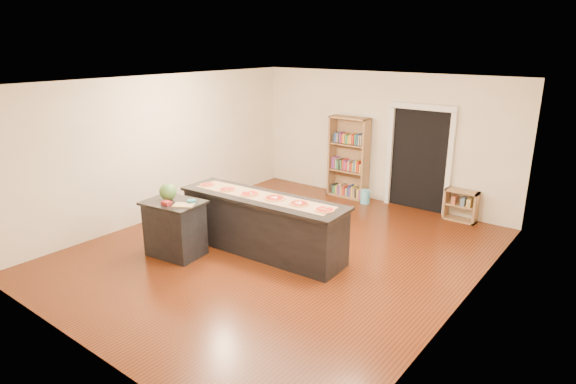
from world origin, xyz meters
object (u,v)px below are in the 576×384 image
Objects in this scene: kitchen_island at (262,224)px; watermelon at (168,192)px; waste_bin at (365,197)px; bookshelf at (348,158)px; low_shelf at (461,205)px; side_counter at (175,228)px.

kitchen_island is 1.63m from watermelon.
bookshelf is at bearing 162.01° from waste_bin.
bookshelf is 2.64m from low_shelf.
side_counter is 1.50× the size of low_shelf.
bookshelf is (0.62, 4.45, 0.44)m from side_counter.
kitchen_island is at bearing -121.03° from low_shelf.
side_counter is at bearing -105.54° from waste_bin.
low_shelf is 2.22× the size of watermelon.
kitchen_island reaches higher than side_counter.
watermelon reaches higher than kitchen_island.
low_shelf is (2.12, 3.52, -0.18)m from kitchen_island.
waste_bin is (-2.00, -0.21, -0.16)m from low_shelf.
waste_bin is at bearing -17.99° from bookshelf.
low_shelf is at bearing 56.20° from kitchen_island.
side_counter is at bearing -125.43° from low_shelf.
bookshelf is at bearing 74.86° from side_counter.
kitchen_island is at bearing -92.04° from waste_bin.
watermelon is at bearing 167.47° from side_counter.
watermelon is at bearing -126.55° from low_shelf.
low_shelf is at bearing 53.45° from watermelon.
low_shelf is at bearing 0.62° from bookshelf.
low_shelf reaches higher than waste_bin.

